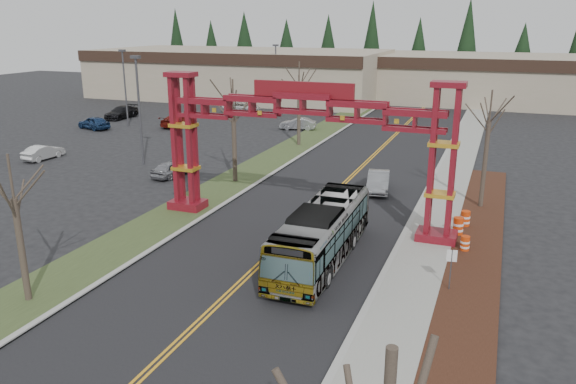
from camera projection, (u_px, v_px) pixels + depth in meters
The scene contains 32 objects.
road at pixel (335, 193), 40.52m from camera, with size 12.00×110.00×0.02m, color black.
lane_line_left at pixel (333, 192), 40.55m from camera, with size 0.12×100.00×0.01m, color orange.
lane_line_right at pixel (336, 193), 40.47m from camera, with size 0.12×100.00×0.01m, color orange.
curb_right at pixel (421, 201), 38.38m from camera, with size 0.30×110.00×0.15m, color #A7A7A1.
sidewalk_right at pixel (443, 204), 37.88m from camera, with size 2.60×110.00×0.14m, color gray.
landscape_strip at pixel (466, 314), 23.60m from camera, with size 2.60×50.00×0.12m, color black.
grass_median at pixel (235, 181), 43.26m from camera, with size 4.00×110.00×0.08m, color #354522.
curb_left at pixel (257, 183), 42.61m from camera, with size 0.30×110.00×0.15m, color #A7A7A1.
gateway_arch at pixel (303, 127), 32.53m from camera, with size 18.20×1.60×8.90m.
retail_building_west at pixel (241, 73), 91.67m from camera, with size 46.00×22.30×7.50m.
retail_building_east at pixel (502, 79), 85.11m from camera, with size 38.00×20.30×7.00m.
conifer_treeline at pixel (446, 54), 98.35m from camera, with size 116.10×5.60×13.00m.
transit_bus at pixel (322, 234), 28.57m from camera, with size 2.51×10.73×2.99m, color #B3B7BB.
silver_sedan at pixel (378, 181), 40.77m from camera, with size 1.52×4.37×1.44m, color #A5A8AD.
parked_car_near_a at pixel (171, 169), 44.61m from camera, with size 1.53×3.81×1.30m, color #919198.
parked_car_near_b at pixel (43, 152), 50.19m from camera, with size 1.37×3.93×1.30m, color white.
parked_car_mid_a at pixel (178, 121), 65.83m from camera, with size 1.99×4.90×1.42m, color maroon.
parked_car_mid_b at pixel (94, 123), 64.31m from camera, with size 1.77×4.39×1.50m, color navy.
parked_car_far_a at pixel (298, 124), 64.02m from camera, with size 1.43×4.09×1.35m, color #9F9FA6.
parked_car_far_b at pixel (241, 107), 76.33m from camera, with size 2.40×5.21×1.45m, color silver.
parked_car_far_c at pixel (121, 112), 71.48m from camera, with size 2.15×5.28×1.53m, color black.
bare_tree_median_near at pixel (14, 199), 23.50m from camera, with size 2.93×2.93×6.67m.
bare_tree_median_mid at pixel (233, 110), 41.70m from camera, with size 3.44×3.44×7.82m.
bare_tree_median_far at pixel (299, 86), 54.38m from camera, with size 3.52×3.52×8.20m.
bare_tree_right_far at pixel (489, 121), 35.62m from camera, with size 2.91×2.91×7.77m.
light_pole_near at pixel (139, 103), 47.12m from camera, with size 0.80×0.40×9.20m.
light_pole_mid at pixel (125, 82), 64.92m from camera, with size 0.76×0.38×8.82m.
light_pole_far at pixel (276, 72), 78.69m from camera, with size 0.77×0.38×8.84m.
street_sign at pixel (451, 262), 25.32m from camera, with size 0.46×0.12×2.04m.
barrel_south at pixel (465, 244), 29.99m from camera, with size 0.49×0.49×0.91m.
barrel_mid at pixel (458, 227), 32.22m from camera, with size 0.60×0.60×1.11m.
barrel_north at pixel (465, 219), 33.56m from camera, with size 0.56×0.56×1.03m.
Camera 1 is at (10.79, -12.37, 11.85)m, focal length 35.00 mm.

